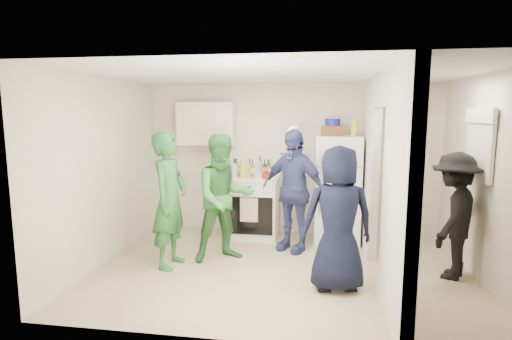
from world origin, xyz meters
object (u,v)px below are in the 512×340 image
(wicker_basket, at_px, (332,131))
(person_nook, at_px, (454,216))
(yellow_cup_stack_top, at_px, (354,128))
(fridge, at_px, (337,189))
(person_navy, at_px, (338,219))
(stove, at_px, (253,206))
(person_denim, at_px, (293,190))
(person_green_center, at_px, (224,198))
(person_green_left, at_px, (170,200))
(blue_bowl, at_px, (332,122))

(wicker_basket, bearing_deg, person_nook, -41.55)
(yellow_cup_stack_top, bearing_deg, person_nook, -45.14)
(fridge, xyz_separation_m, person_navy, (-0.08, -1.80, -0.00))
(stove, relative_size, yellow_cup_stack_top, 4.01)
(wicker_basket, bearing_deg, person_denim, -134.25)
(wicker_basket, bearing_deg, person_green_center, -143.08)
(stove, bearing_deg, person_green_center, -101.74)
(person_green_left, distance_m, person_nook, 3.58)
(wicker_basket, distance_m, person_nook, 2.16)
(person_green_center, height_order, person_nook, person_green_center)
(fridge, relative_size, person_navy, 1.00)
(fridge, bearing_deg, stove, 178.73)
(yellow_cup_stack_top, distance_m, person_nook, 1.90)
(fridge, bearing_deg, person_nook, -42.46)
(yellow_cup_stack_top, xyz_separation_m, person_green_left, (-2.45, -1.31, -0.91))
(stove, xyz_separation_m, person_green_center, (-0.23, -1.09, 0.37))
(stove, relative_size, person_green_center, 0.57)
(blue_bowl, bearing_deg, person_nook, -41.55)
(wicker_basket, distance_m, yellow_cup_stack_top, 0.36)
(person_denim, relative_size, person_nook, 1.15)
(wicker_basket, xyz_separation_m, person_green_left, (-2.13, -1.46, -0.86))
(person_navy, relative_size, person_nook, 1.07)
(blue_bowl, relative_size, person_navy, 0.14)
(person_green_center, distance_m, person_nook, 2.93)
(stove, xyz_separation_m, yellow_cup_stack_top, (1.57, -0.13, 1.30))
(wicker_basket, bearing_deg, blue_bowl, 0.00)
(stove, distance_m, blue_bowl, 1.86)
(blue_bowl, bearing_deg, person_green_left, -145.58)
(stove, height_order, person_green_center, person_green_center)
(person_denim, height_order, person_navy, person_denim)
(wicker_basket, bearing_deg, stove, -179.08)
(blue_bowl, relative_size, person_green_left, 0.13)
(yellow_cup_stack_top, relative_size, person_green_left, 0.14)
(fridge, bearing_deg, yellow_cup_stack_top, -24.44)
(blue_bowl, height_order, person_denim, blue_bowl)
(person_green_center, xyz_separation_m, person_nook, (2.93, -0.17, -0.09))
(fridge, bearing_deg, person_navy, -92.48)
(yellow_cup_stack_top, distance_m, person_denim, 1.34)
(person_green_center, distance_m, person_denim, 1.05)
(stove, height_order, person_nook, person_nook)
(person_green_center, bearing_deg, yellow_cup_stack_top, -1.52)
(stove, xyz_separation_m, wicker_basket, (1.25, 0.02, 1.25))
(fridge, xyz_separation_m, person_green_center, (-1.58, -1.06, 0.03))
(fridge, distance_m, person_navy, 1.80)
(person_nook, bearing_deg, person_green_center, -62.80)
(blue_bowl, xyz_separation_m, yellow_cup_stack_top, (0.32, -0.15, -0.08))
(person_navy, bearing_deg, person_denim, -75.98)
(blue_bowl, bearing_deg, wicker_basket, 0.00)
(blue_bowl, relative_size, person_denim, 0.13)
(person_denim, bearing_deg, person_navy, -36.27)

